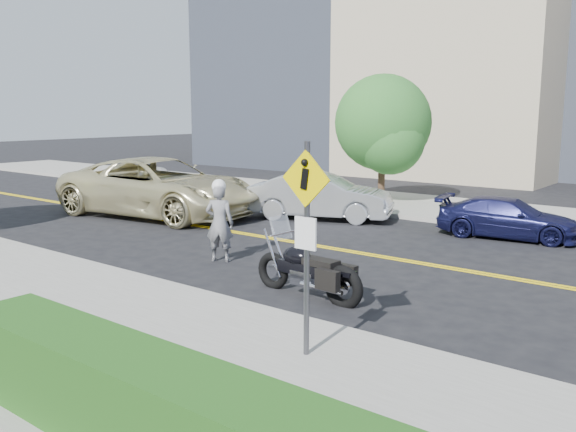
% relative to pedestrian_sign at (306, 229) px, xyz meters
% --- Properties ---
extents(ground_plane, '(120.00, 120.00, 0.00)m').
position_rel_pedestrian_sign_xyz_m(ground_plane, '(-4.20, 6.31, -1.96)').
color(ground_plane, black).
rests_on(ground_plane, ground).
extents(sidewalk_near, '(60.00, 5.00, 0.15)m').
position_rel_pedestrian_sign_xyz_m(sidewalk_near, '(-4.20, -1.19, -1.89)').
color(sidewalk_near, '#9E9B91').
rests_on(sidewalk_near, ground_plane).
extents(sidewalk_far, '(60.00, 5.00, 0.15)m').
position_rel_pedestrian_sign_xyz_m(sidewalk_far, '(-4.20, 13.81, -1.89)').
color(sidewalk_far, '#9E9B91').
rests_on(sidewalk_far, ground_plane).
extents(pedestrian_sign, '(0.78, 0.08, 3.00)m').
position_rel_pedestrian_sign_xyz_m(pedestrian_sign, '(0.00, 0.00, 0.00)').
color(pedestrian_sign, '#4C4C51').
rests_on(pedestrian_sign, sidewalk_near).
extents(motorcyclist, '(0.80, 0.71, 1.97)m').
position_rel_pedestrian_sign_xyz_m(motorcyclist, '(-5.17, 3.54, -0.98)').
color(motorcyclist, '#999A9D').
rests_on(motorcyclist, ground).
extents(motorcycle, '(2.51, 0.90, 1.50)m').
position_rel_pedestrian_sign_xyz_m(motorcycle, '(-1.88, 2.59, -1.21)').
color(motorcycle, black).
rests_on(motorcycle, ground).
extents(suv, '(7.48, 4.21, 1.97)m').
position_rel_pedestrian_sign_xyz_m(suv, '(-11.23, 6.79, -0.97)').
color(suv, beige).
rests_on(suv, ground).
extents(parked_car_white, '(4.08, 2.43, 1.30)m').
position_rel_pedestrian_sign_xyz_m(parked_car_white, '(-15.34, 9.90, -1.31)').
color(parked_car_white, white).
rests_on(parked_car_white, ground).
extents(parked_car_silver, '(4.93, 3.24, 1.53)m').
position_rel_pedestrian_sign_xyz_m(parked_car_silver, '(-6.58, 9.68, -1.19)').
color(parked_car_silver, '#AEB3B7').
rests_on(parked_car_silver, ground).
extents(parked_car_blue, '(4.09, 2.16, 1.13)m').
position_rel_pedestrian_sign_xyz_m(parked_car_blue, '(-0.71, 10.51, -1.40)').
color(parked_car_blue, '#171947').
rests_on(parked_car_blue, ground).
extents(tree_far_a, '(3.57, 3.57, 4.88)m').
position_rel_pedestrian_sign_xyz_m(tree_far_a, '(-6.52, 13.58, 1.13)').
color(tree_far_a, '#382619').
rests_on(tree_far_a, ground).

